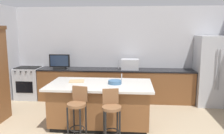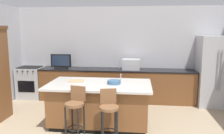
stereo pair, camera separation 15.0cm
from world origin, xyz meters
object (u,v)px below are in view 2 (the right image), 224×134
Objects in this scene: bar_stool_right at (109,112)px; cutting_board at (76,81)px; bar_stool_left at (76,109)px; refrigerator at (214,71)px; range_oven at (31,82)px; fruit_bowl at (114,82)px; kitchen_island at (99,104)px; microwave at (131,64)px; tv_monitor at (61,62)px.

bar_stool_right is 3.10× the size of cutting_board.
bar_stool_left is 0.62m from bar_stool_right.
bar_stool_left is at bearing -142.51° from refrigerator.
fruit_bowl reaches higher than range_oven.
kitchen_island is 2.19× the size of bar_stool_right.
range_oven is 0.95× the size of bar_stool_right.
refrigerator is at bearing -0.94° from range_oven.
bar_stool_right is at bearing -69.16° from kitchen_island.
microwave reaches higher than bar_stool_left.
microwave is at bearing 70.50° from kitchen_island.
bar_stool_right is at bearing -43.30° from range_oven.
fruit_bowl reaches higher than cutting_board.
tv_monitor is 1.85× the size of cutting_board.
kitchen_island is at bearing -179.61° from fruit_bowl.
bar_stool_left reaches higher than bar_stool_right.
range_oven is 2.45m from cutting_board.
kitchen_island is at bearing -35.80° from range_oven.
cutting_board is (-0.23, 0.92, 0.30)m from bar_stool_left.
fruit_bowl is 0.87× the size of cutting_board.
fruit_bowl is (-0.00, 0.82, 0.35)m from bar_stool_right.
microwave is 1.72× the size of fruit_bowl.
tv_monitor reaches higher than fruit_bowl.
microwave is (-2.21, 0.09, 0.13)m from refrigerator.
refrigerator is 2.98m from fruit_bowl.
kitchen_island is at bearing 80.18° from bar_stool_left.
bar_stool_left is (1.09, -2.43, -0.50)m from tv_monitor.
cutting_board is at bearing 164.55° from kitchen_island.
range_oven reaches higher than kitchen_island.
fruit_bowl is at bearing -32.51° from range_oven.
kitchen_island is 2.93m from range_oven.
cutting_board is at bearing 170.18° from fruit_bowl.
refrigerator is 1.89× the size of bar_stool_right.
microwave is 0.82× the size of tv_monitor.
refrigerator is 3.89× the size of microwave.
cutting_board is at bearing -156.19° from refrigerator.
kitchen_island is 2.14× the size of bar_stool_left.
bar_stool_right is (1.71, -2.48, -0.51)m from tv_monitor.
range_oven is at bearing 177.01° from tv_monitor.
tv_monitor reaches higher than bar_stool_left.
refrigerator reaches higher than kitchen_island.
refrigerator is at bearing 31.11° from bar_stool_right.
bar_stool_left is 3.63× the size of fruit_bowl.
tv_monitor is 3.06m from bar_stool_right.
range_oven is 2.94× the size of cutting_board.
refrigerator is at bearing 49.58° from bar_stool_left.
bar_stool_left is at bearing -128.76° from fruit_bowl.
cutting_board is (-0.85, 0.15, -0.03)m from fruit_bowl.
refrigerator is at bearing 23.81° from cutting_board.
fruit_bowl is at bearing 63.33° from bar_stool_left.
refrigerator is 3.95m from bar_stool_left.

